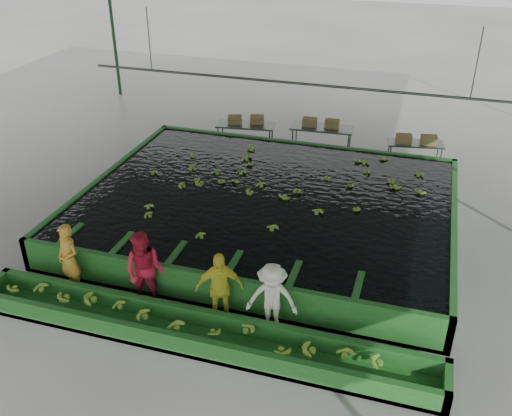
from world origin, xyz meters
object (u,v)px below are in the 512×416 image
(flotation_tank, at_px, (267,209))
(worker_c, at_px, (219,288))
(packing_table_left, at_px, (245,136))
(box_stack_mid, at_px, (321,126))
(box_stack_left, at_px, (246,123))
(packing_table_mid, at_px, (321,140))
(packing_table_right, at_px, (414,154))
(sorting_trough, at_px, (197,333))
(worker_b, at_px, (145,271))
(box_stack_right, at_px, (416,143))
(worker_a, at_px, (69,259))
(worker_d, at_px, (272,299))

(flotation_tank, relative_size, worker_c, 5.83)
(packing_table_left, height_order, box_stack_mid, box_stack_mid)
(worker_c, relative_size, box_stack_left, 1.33)
(packing_table_mid, xyz_separation_m, packing_table_right, (3.21, -0.12, -0.08))
(sorting_trough, bearing_deg, packing_table_right, 70.32)
(worker_c, relative_size, packing_table_left, 0.84)
(sorting_trough, bearing_deg, packing_table_left, 102.54)
(worker_b, bearing_deg, box_stack_right, 56.87)
(worker_a, bearing_deg, worker_c, 19.19)
(flotation_tank, bearing_deg, packing_table_right, 54.62)
(box_stack_right, bearing_deg, flotation_tank, -125.76)
(worker_a, distance_m, box_stack_right, 11.79)
(packing_table_mid, distance_m, box_stack_left, 2.75)
(flotation_tank, distance_m, packing_table_left, 5.37)
(flotation_tank, height_order, box_stack_mid, box_stack_mid)
(worker_c, distance_m, packing_table_right, 10.10)
(sorting_trough, height_order, worker_b, worker_b)
(sorting_trough, distance_m, packing_table_right, 10.91)
(flotation_tank, distance_m, packing_table_mid, 5.31)
(flotation_tank, relative_size, sorting_trough, 1.00)
(sorting_trough, relative_size, box_stack_right, 7.56)
(box_stack_mid, bearing_deg, sorting_trough, -92.26)
(packing_table_left, bearing_deg, flotation_tank, -65.56)
(box_stack_left, bearing_deg, worker_a, -97.39)
(box_stack_mid, bearing_deg, worker_a, -111.77)
(packing_table_left, distance_m, box_stack_mid, 2.71)
(flotation_tank, xyz_separation_m, worker_d, (1.37, -4.30, 0.38))
(worker_a, relative_size, box_stack_mid, 1.36)
(worker_c, xyz_separation_m, box_stack_left, (-2.43, 9.27, 0.08))
(flotation_tank, distance_m, worker_d, 4.53)
(sorting_trough, bearing_deg, packing_table_mid, 87.41)
(worker_c, xyz_separation_m, worker_d, (1.16, 0.00, -0.03))
(packing_table_right, height_order, box_stack_mid, box_stack_mid)
(flotation_tank, bearing_deg, box_stack_left, 114.14)
(packing_table_left, bearing_deg, worker_b, -85.60)
(sorting_trough, distance_m, worker_d, 1.69)
(box_stack_mid, bearing_deg, packing_table_mid, -15.72)
(box_stack_mid, bearing_deg, worker_c, -91.20)
(worker_b, height_order, worker_d, worker_b)
(flotation_tank, relative_size, packing_table_right, 5.48)
(sorting_trough, relative_size, packing_table_mid, 4.63)
(worker_d, height_order, packing_table_left, worker_d)
(box_stack_right, bearing_deg, packing_table_mid, 176.79)
(sorting_trough, height_order, box_stack_right, box_stack_right)
(worker_d, distance_m, box_stack_mid, 9.66)
(worker_a, relative_size, worker_c, 1.01)
(packing_table_mid, relative_size, box_stack_left, 1.68)
(box_stack_mid, distance_m, box_stack_right, 3.28)
(packing_table_right, bearing_deg, worker_c, -110.10)
(box_stack_mid, relative_size, box_stack_right, 0.96)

